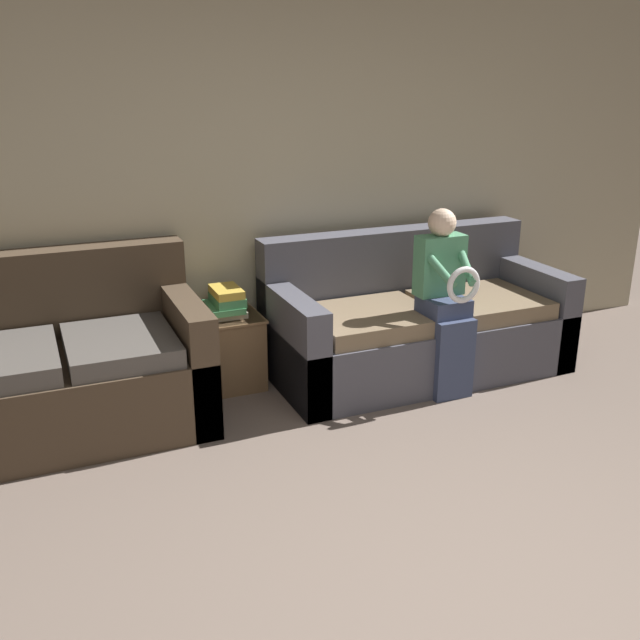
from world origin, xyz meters
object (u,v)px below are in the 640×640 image
(child_left_seated, at_px, (446,295))
(book_stack, at_px, (226,302))
(couch_side, at_px, (63,371))
(side_shelf, at_px, (227,349))
(couch_main, at_px, (414,324))

(child_left_seated, distance_m, book_stack, 1.39)
(couch_side, distance_m, side_shelf, 1.05)
(couch_side, relative_size, side_shelf, 3.26)
(couch_main, distance_m, side_shelf, 1.29)
(child_left_seated, relative_size, side_shelf, 2.43)
(side_shelf, height_order, book_stack, book_stack)
(couch_main, relative_size, book_stack, 6.77)
(child_left_seated, bearing_deg, book_stack, 153.21)
(couch_main, height_order, book_stack, couch_main)
(side_shelf, relative_size, book_stack, 1.64)
(book_stack, bearing_deg, child_left_seated, -26.79)
(child_left_seated, relative_size, book_stack, 3.98)
(child_left_seated, height_order, book_stack, child_left_seated)
(side_shelf, bearing_deg, couch_side, -168.22)
(couch_main, distance_m, couch_side, 2.29)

